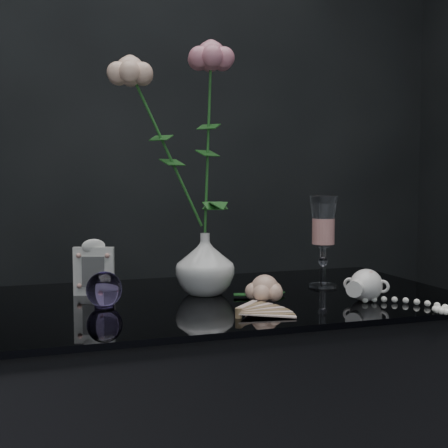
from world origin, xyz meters
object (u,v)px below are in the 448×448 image
object	(u,v)px
paperweight	(104,289)
pearl_jar	(366,284)
loose_rose	(265,289)
wine_glass	(323,242)
vase	(205,264)
picture_frame	(94,267)

from	to	relation	value
paperweight	pearl_jar	size ratio (longest dim) A/B	0.29
pearl_jar	loose_rose	bearing A→B (deg)	-148.44
loose_rose	pearl_jar	xyz separation A→B (m)	(0.21, -0.04, 0.01)
pearl_jar	wine_glass	bearing A→B (deg)	136.95
vase	pearl_jar	world-z (taller)	vase
wine_glass	paperweight	xyz separation A→B (m)	(-0.52, -0.06, -0.07)
wine_glass	picture_frame	xyz separation A→B (m)	(-0.52, 0.07, -0.05)
picture_frame	pearl_jar	xyz separation A→B (m)	(0.53, -0.24, -0.03)
picture_frame	paperweight	distance (m)	0.13
pearl_jar	paperweight	bearing A→B (deg)	-148.85
loose_rose	vase	bearing A→B (deg)	107.42
paperweight	pearl_jar	world-z (taller)	same
wine_glass	paperweight	world-z (taller)	wine_glass
vase	wine_glass	world-z (taller)	wine_glass
wine_glass	picture_frame	bearing A→B (deg)	172.02
picture_frame	wine_glass	bearing A→B (deg)	10.91
wine_glass	pearl_jar	bearing A→B (deg)	-86.03
picture_frame	pearl_jar	bearing A→B (deg)	-5.61
picture_frame	loose_rose	xyz separation A→B (m)	(0.32, -0.20, -0.03)
wine_glass	loose_rose	distance (m)	0.25
loose_rose	paperweight	bearing A→B (deg)	151.76
paperweight	loose_rose	distance (m)	0.32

